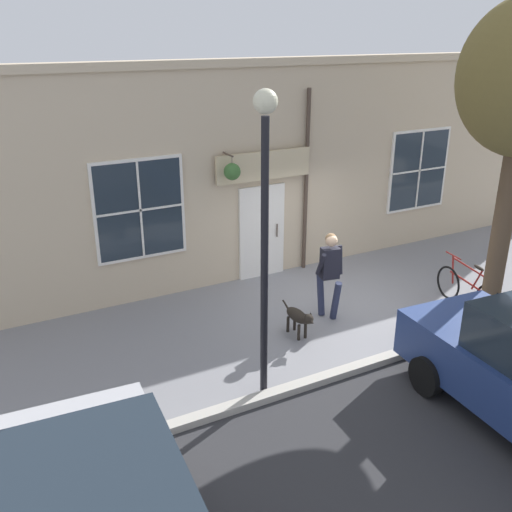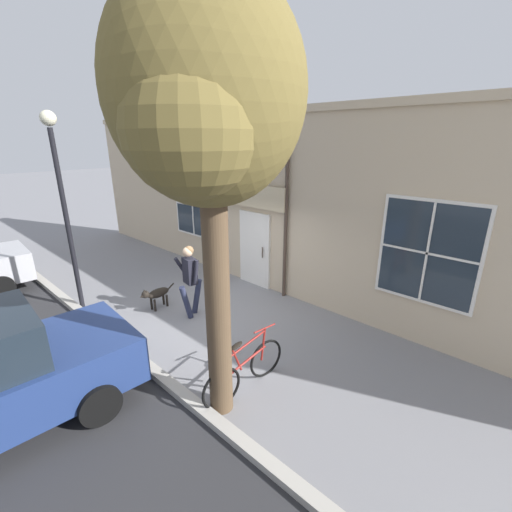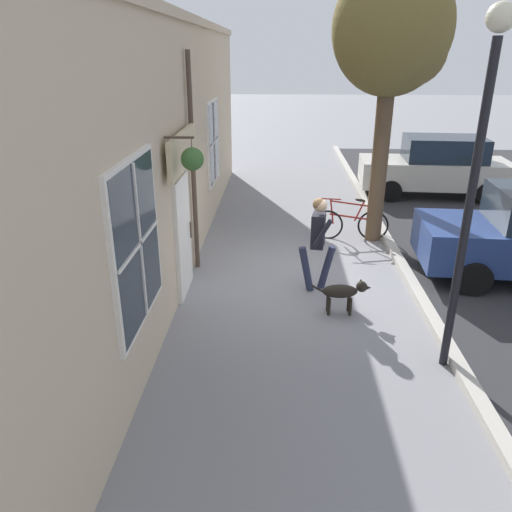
{
  "view_description": "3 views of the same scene",
  "coord_description": "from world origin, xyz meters",
  "px_view_note": "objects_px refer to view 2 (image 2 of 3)",
  "views": [
    {
      "loc": [
        8.29,
        -6.34,
        5.24
      ],
      "look_at": [
        -0.06,
        -1.92,
        1.45
      ],
      "focal_mm": 40.0,
      "sensor_mm": 36.0,
      "label": 1
    },
    {
      "loc": [
        4.49,
        5.55,
        3.98
      ],
      "look_at": [
        -1.38,
        0.11,
        1.23
      ],
      "focal_mm": 24.0,
      "sensor_mm": 36.0,
      "label": 2
    },
    {
      "loc": [
        -0.51,
        -8.78,
        4.04
      ],
      "look_at": [
        -0.83,
        -1.84,
        1.19
      ],
      "focal_mm": 35.0,
      "sensor_mm": 36.0,
      "label": 3
    }
  ],
  "objects_px": {
    "street_tree_by_curb": "(207,105)",
    "leaning_bicycle": "(245,370)",
    "dog_on_leash": "(156,294)",
    "street_lamp": "(60,186)",
    "pedestrian_walking": "(190,275)"
  },
  "relations": [
    {
      "from": "street_tree_by_curb",
      "to": "street_lamp",
      "type": "xyz_separation_m",
      "value": [
        0.04,
        -5.07,
        -1.34
      ]
    },
    {
      "from": "pedestrian_walking",
      "to": "dog_on_leash",
      "type": "bearing_deg",
      "value": -66.99
    },
    {
      "from": "dog_on_leash",
      "to": "street_lamp",
      "type": "height_order",
      "value": "street_lamp"
    },
    {
      "from": "pedestrian_walking",
      "to": "street_lamp",
      "type": "xyz_separation_m",
      "value": [
        1.63,
        -2.3,
        1.96
      ]
    },
    {
      "from": "dog_on_leash",
      "to": "street_tree_by_curb",
      "type": "bearing_deg",
      "value": 71.85
    },
    {
      "from": "pedestrian_walking",
      "to": "street_tree_by_curb",
      "type": "xyz_separation_m",
      "value": [
        1.59,
        2.77,
        3.3
      ]
    },
    {
      "from": "pedestrian_walking",
      "to": "leaning_bicycle",
      "type": "xyz_separation_m",
      "value": [
        0.96,
        2.71,
        -0.66
      ]
    },
    {
      "from": "pedestrian_walking",
      "to": "dog_on_leash",
      "type": "relative_size",
      "value": 1.74
    },
    {
      "from": "street_lamp",
      "to": "pedestrian_walking",
      "type": "bearing_deg",
      "value": 125.27
    },
    {
      "from": "street_tree_by_curb",
      "to": "leaning_bicycle",
      "type": "xyz_separation_m",
      "value": [
        -0.63,
        -0.06,
        -3.96
      ]
    },
    {
      "from": "pedestrian_walking",
      "to": "street_lamp",
      "type": "height_order",
      "value": "street_lamp"
    },
    {
      "from": "leaning_bicycle",
      "to": "street_lamp",
      "type": "distance_m",
      "value": 5.69
    },
    {
      "from": "pedestrian_walking",
      "to": "leaning_bicycle",
      "type": "bearing_deg",
      "value": 70.54
    },
    {
      "from": "dog_on_leash",
      "to": "street_lamp",
      "type": "bearing_deg",
      "value": -48.36
    },
    {
      "from": "dog_on_leash",
      "to": "leaning_bicycle",
      "type": "height_order",
      "value": "leaning_bicycle"
    }
  ]
}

